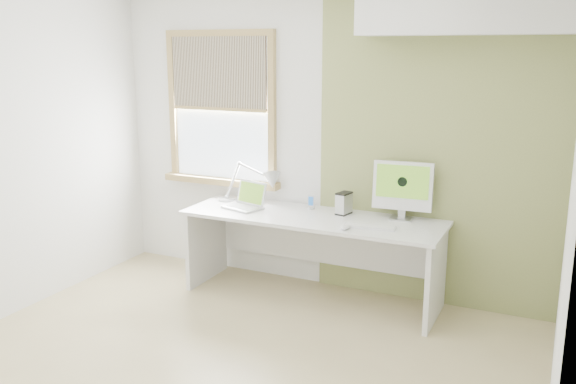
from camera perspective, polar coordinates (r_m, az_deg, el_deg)
The scene contains 12 objects.
room at distance 3.81m, azimuth -6.69°, elevation 1.11°, with size 4.04×3.54×2.64m.
accent_wall at distance 5.07m, azimuth 13.71°, elevation 3.83°, with size 2.00×0.02×2.60m, color olive.
soffit at distance 4.81m, azimuth 16.45°, elevation 16.35°, with size 1.60×0.40×0.42m, color white.
window at distance 5.74m, azimuth -6.31°, elevation 7.66°, with size 1.20×0.14×1.42m.
desk at distance 5.23m, azimuth 2.50°, elevation -4.14°, with size 2.20×0.70×0.73m.
desk_lamp at distance 5.48m, azimuth -2.31°, elevation 0.88°, with size 0.67×0.27×0.37m.
laptop at distance 5.38m, azimuth -3.90°, elevation -0.87°, with size 0.38×0.34×0.23m.
phone_dock at distance 5.33m, azimuth 2.15°, elevation -1.22°, with size 0.07×0.07×0.13m.
external_drive at distance 5.17m, azimuth 5.23°, elevation -1.06°, with size 0.12×0.16×0.19m.
imac at distance 5.06m, azimuth 10.63°, elevation 0.45°, with size 0.49×0.17×0.48m.
keyboard at distance 4.82m, azimuth 7.60°, elevation -3.21°, with size 0.42×0.16×0.02m.
mouse at distance 4.76m, azimuth 5.36°, elevation -3.30°, with size 0.06×0.11×0.03m, color white.
Camera 1 is at (1.97, -3.17, 2.10)m, focal length 38.18 mm.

